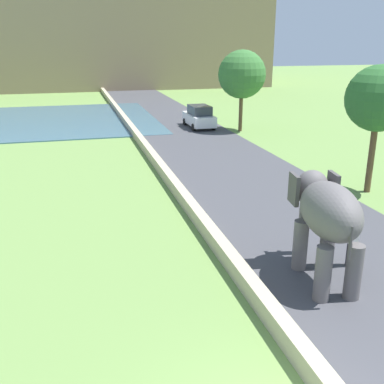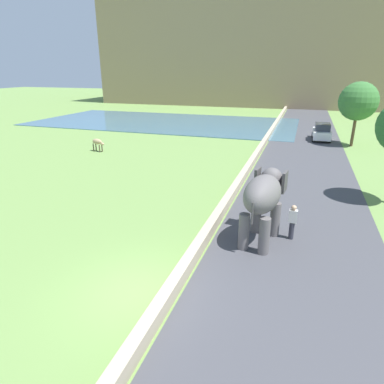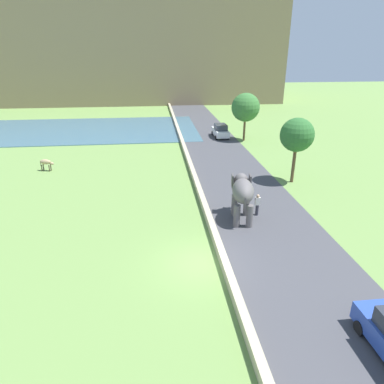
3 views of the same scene
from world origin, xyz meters
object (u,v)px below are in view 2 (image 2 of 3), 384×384
at_px(car_white, 322,132).
at_px(cow_tan, 98,142).
at_px(elephant, 264,197).
at_px(person_beside_elephant, 292,222).

distance_m(car_white, cow_tan, 22.56).
bearing_deg(elephant, car_white, 82.58).
relative_size(car_white, cow_tan, 2.82).
height_order(car_white, cow_tan, car_white).
xyz_separation_m(person_beside_elephant, car_white, (1.87, 23.48, 0.03)).
relative_size(elephant, person_beside_elephant, 2.18).
xyz_separation_m(elephant, person_beside_elephant, (1.25, 0.47, -1.16)).
relative_size(person_beside_elephant, cow_tan, 1.14).
bearing_deg(car_white, elephant, -97.42).
height_order(person_beside_elephant, cow_tan, person_beside_elephant).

